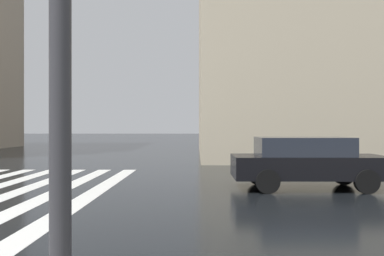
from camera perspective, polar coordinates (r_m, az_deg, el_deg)
The scene contains 1 object.
car_black at distance 11.70m, azimuth 15.55°, elevation -4.43°, with size 1.85×4.10×1.41m.
Camera 1 is at (-5.77, -5.62, 1.67)m, focal length 38.63 mm.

